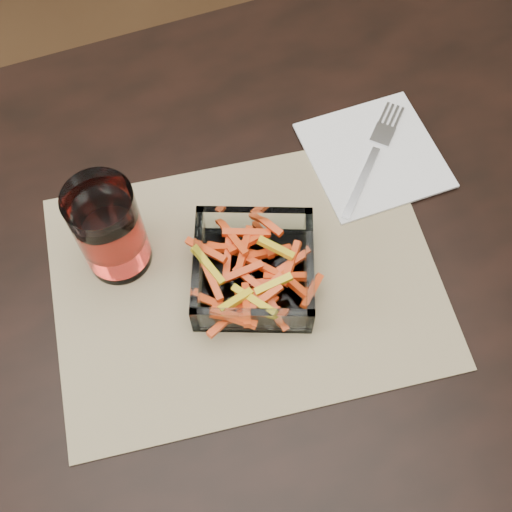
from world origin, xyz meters
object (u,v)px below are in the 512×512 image
object	(u,v)px
tumbler	(110,232)
fork	(374,155)
dining_table	(230,326)
glass_bowl	(253,271)

from	to	relation	value
tumbler	fork	distance (m)	0.35
dining_table	glass_bowl	xyz separation A→B (m)	(0.04, 0.01, 0.11)
tumbler	fork	bearing A→B (deg)	4.16
glass_bowl	tumbler	size ratio (longest dim) A/B	1.31
fork	tumbler	bearing A→B (deg)	-131.11
tumbler	fork	xyz separation A→B (m)	(0.35, 0.03, -0.06)
tumbler	fork	size ratio (longest dim) A/B	0.90
tumbler	fork	world-z (taller)	tumbler
tumbler	glass_bowl	bearing A→B (deg)	-30.85
fork	glass_bowl	bearing A→B (deg)	-107.55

